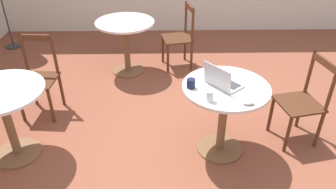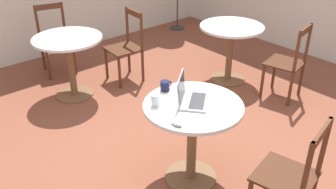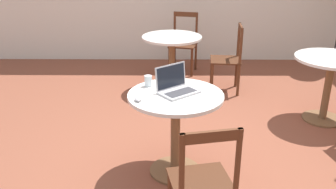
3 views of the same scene
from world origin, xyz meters
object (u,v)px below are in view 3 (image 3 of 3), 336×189
(drinking_glass, at_px, (148,81))
(cafe_table_near, at_px, (176,114))
(cafe_table_far, at_px, (172,50))
(mug, at_px, (174,76))
(laptop, at_px, (176,87))
(mouse, at_px, (138,99))
(cafe_table_mid, at_px, (330,73))
(chair_far_right, at_px, (229,59))
(chair_near_front, at_px, (203,185))
(chair_far_back, at_px, (184,44))

(drinking_glass, bearing_deg, cafe_table_near, -37.58)
(cafe_table_far, relative_size, mug, 7.02)
(laptop, distance_m, mouse, 0.35)
(cafe_table_far, xyz_separation_m, laptop, (0.03, -1.99, 0.23))
(cafe_table_mid, distance_m, mouse, 2.35)
(cafe_table_near, xyz_separation_m, laptop, (0.01, 0.04, 0.23))
(chair_far_right, distance_m, mouse, 2.36)
(cafe_table_near, bearing_deg, mug, 92.71)
(mouse, distance_m, mug, 0.54)
(laptop, bearing_deg, chair_far_right, 69.30)
(cafe_table_far, xyz_separation_m, mouse, (-0.27, -2.16, 0.20))
(chair_near_front, distance_m, chair_far_back, 3.63)
(cafe_table_near, xyz_separation_m, cafe_table_mid, (1.72, 1.07, 0.00))
(chair_far_back, distance_m, chair_far_right, 1.01)
(drinking_glass, bearing_deg, chair_far_right, 61.46)
(cafe_table_near, distance_m, chair_far_back, 2.81)
(cafe_table_mid, xyz_separation_m, mug, (-1.73, -0.75, 0.23))
(chair_near_front, bearing_deg, cafe_table_mid, 50.79)
(laptop, distance_m, drinking_glass, 0.28)
(mouse, xyz_separation_m, mug, (0.28, 0.45, 0.03))
(cafe_table_near, bearing_deg, chair_far_right, 69.52)
(chair_far_back, distance_m, drinking_glass, 2.67)
(cafe_table_near, distance_m, cafe_table_far, 2.03)
(cafe_table_mid, bearing_deg, chair_far_back, 132.05)
(cafe_table_far, height_order, chair_far_right, chair_far_right)
(cafe_table_mid, xyz_separation_m, mouse, (-2.01, -1.20, 0.20))
(chair_near_front, relative_size, drinking_glass, 9.50)
(laptop, bearing_deg, mug, 94.32)
(laptop, xyz_separation_m, mouse, (-0.30, -0.17, -0.03))
(chair_far_back, bearing_deg, cafe_table_near, -93.19)
(chair_near_front, bearing_deg, chair_far_back, 90.21)
(chair_far_back, bearing_deg, cafe_table_mid, -47.95)
(cafe_table_near, relative_size, mug, 7.02)
(cafe_table_far, relative_size, laptop, 2.08)
(cafe_table_mid, distance_m, laptop, 2.01)
(cafe_table_far, bearing_deg, cafe_table_mid, -28.78)
(cafe_table_mid, height_order, chair_near_front, chair_near_front)
(chair_near_front, relative_size, mug, 8.01)
(chair_far_back, xyz_separation_m, chair_far_right, (0.58, -0.83, 0.00))
(mug, height_order, drinking_glass, drinking_glass)
(mug, bearing_deg, chair_far_back, 86.05)
(chair_near_front, height_order, mug, chair_near_front)
(cafe_table_mid, relative_size, drinking_glass, 8.32)
(mug, bearing_deg, drinking_glass, -147.69)
(chair_near_front, distance_m, drinking_glass, 1.14)
(chair_far_back, bearing_deg, laptop, -93.11)
(chair_far_right, height_order, drinking_glass, chair_far_right)
(cafe_table_far, bearing_deg, cafe_table_near, -89.19)
(cafe_table_far, xyz_separation_m, chair_far_right, (0.76, -0.06, -0.12))
(cafe_table_mid, distance_m, drinking_glass, 2.16)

